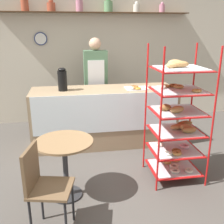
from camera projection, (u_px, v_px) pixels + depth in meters
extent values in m
plane|color=#4C4742|center=(117.00, 181.00, 3.43)|extent=(14.00, 14.00, 0.00)
cube|color=beige|center=(95.00, 56.00, 5.41)|extent=(10.00, 0.06, 2.70)
cube|color=#4C331E|center=(95.00, 12.00, 5.01)|extent=(3.73, 0.24, 0.02)
cylinder|color=#B24C33|center=(25.00, 5.00, 4.78)|extent=(0.14, 0.14, 0.21)
cylinder|color=#B24C33|center=(51.00, 7.00, 4.86)|extent=(0.15, 0.15, 0.15)
sphere|color=#B24C33|center=(51.00, 1.00, 4.83)|extent=(0.08, 0.08, 0.08)
cylinder|color=#CC7F99|center=(79.00, 6.00, 4.93)|extent=(0.14, 0.14, 0.20)
cylinder|color=#669966|center=(108.00, 7.00, 5.02)|extent=(0.17, 0.17, 0.20)
cylinder|color=silver|center=(136.00, 8.00, 5.12)|extent=(0.12, 0.12, 0.14)
sphere|color=silver|center=(137.00, 3.00, 5.09)|extent=(0.07, 0.07, 0.07)
cylinder|color=#CC7F99|center=(162.00, 9.00, 5.20)|extent=(0.11, 0.11, 0.15)
sphere|color=#CC7F99|center=(162.00, 4.00, 5.17)|extent=(0.06, 0.06, 0.06)
cylinder|color=navy|center=(41.00, 39.00, 5.09)|extent=(0.25, 0.03, 0.25)
cylinder|color=white|center=(41.00, 39.00, 5.08)|extent=(0.21, 0.00, 0.21)
cube|color=#937A5B|center=(104.00, 117.00, 4.43)|extent=(2.37, 0.71, 0.96)
cube|color=silver|center=(107.00, 113.00, 4.04)|extent=(2.28, 0.01, 0.61)
cylinder|color=#B71414|center=(160.00, 125.00, 2.97)|extent=(0.02, 0.02, 1.73)
cylinder|color=#B71414|center=(213.00, 122.00, 3.07)|extent=(0.02, 0.02, 1.73)
cylinder|color=#B71414|center=(146.00, 110.00, 3.51)|extent=(0.02, 0.02, 1.73)
cylinder|color=#B71414|center=(191.00, 107.00, 3.62)|extent=(0.02, 0.02, 1.73)
cube|color=#B71414|center=(173.00, 168.00, 3.52)|extent=(0.62, 0.56, 0.01)
cube|color=silver|center=(173.00, 167.00, 3.52)|extent=(0.55, 0.49, 0.01)
torus|color=tan|center=(167.00, 162.00, 3.61)|extent=(0.11, 0.11, 0.04)
torus|color=tan|center=(176.00, 159.00, 3.67)|extent=(0.12, 0.12, 0.03)
torus|color=silver|center=(189.00, 170.00, 3.39)|extent=(0.11, 0.11, 0.03)
torus|color=silver|center=(175.00, 171.00, 3.39)|extent=(0.12, 0.12, 0.03)
torus|color=silver|center=(174.00, 166.00, 3.49)|extent=(0.13, 0.13, 0.04)
cube|color=#B71414|center=(174.00, 150.00, 3.44)|extent=(0.62, 0.56, 0.01)
cube|color=silver|center=(174.00, 149.00, 3.44)|extent=(0.55, 0.49, 0.01)
torus|color=tan|center=(177.00, 153.00, 3.27)|extent=(0.12, 0.12, 0.04)
torus|color=#EAB2C1|center=(184.00, 146.00, 3.47)|extent=(0.13, 0.13, 0.04)
torus|color=silver|center=(159.00, 144.00, 3.52)|extent=(0.12, 0.12, 0.04)
torus|color=brown|center=(176.00, 151.00, 3.34)|extent=(0.12, 0.12, 0.03)
torus|color=silver|center=(168.00, 153.00, 3.28)|extent=(0.12, 0.12, 0.03)
cube|color=#B71414|center=(176.00, 131.00, 3.36)|extent=(0.62, 0.56, 0.01)
cube|color=silver|center=(176.00, 130.00, 3.36)|extent=(0.55, 0.49, 0.01)
ellipsoid|color=tan|center=(186.00, 127.00, 3.32)|extent=(0.16, 0.09, 0.09)
ellipsoid|color=#B27F47|center=(189.00, 130.00, 3.25)|extent=(0.19, 0.09, 0.08)
ellipsoid|color=tan|center=(177.00, 127.00, 3.36)|extent=(0.20, 0.10, 0.07)
ellipsoid|color=tan|center=(186.00, 123.00, 3.51)|extent=(0.18, 0.08, 0.06)
ellipsoid|color=olive|center=(184.00, 124.00, 3.47)|extent=(0.23, 0.12, 0.07)
cube|color=#B71414|center=(177.00, 111.00, 3.28)|extent=(0.62, 0.56, 0.01)
cube|color=silver|center=(177.00, 111.00, 3.27)|extent=(0.55, 0.49, 0.01)
ellipsoid|color=tan|center=(177.00, 109.00, 3.16)|extent=(0.21, 0.13, 0.08)
ellipsoid|color=olive|center=(165.00, 107.00, 3.24)|extent=(0.16, 0.11, 0.08)
cube|color=#B71414|center=(179.00, 91.00, 3.20)|extent=(0.62, 0.56, 0.01)
cube|color=silver|center=(179.00, 90.00, 3.19)|extent=(0.55, 0.49, 0.01)
torus|color=tan|center=(197.00, 91.00, 3.06)|extent=(0.12, 0.12, 0.03)
torus|color=tan|center=(179.00, 86.00, 3.26)|extent=(0.13, 0.13, 0.04)
torus|color=silver|center=(161.00, 87.00, 3.23)|extent=(0.12, 0.12, 0.03)
torus|color=tan|center=(166.00, 86.00, 3.31)|extent=(0.10, 0.10, 0.03)
torus|color=brown|center=(174.00, 85.00, 3.33)|extent=(0.12, 0.12, 0.03)
cube|color=#B71414|center=(181.00, 69.00, 3.11)|extent=(0.62, 0.56, 0.01)
cube|color=silver|center=(181.00, 68.00, 3.11)|extent=(0.55, 0.49, 0.01)
ellipsoid|color=tan|center=(175.00, 63.00, 3.23)|extent=(0.19, 0.10, 0.08)
ellipsoid|color=tan|center=(172.00, 65.00, 3.06)|extent=(0.17, 0.11, 0.06)
ellipsoid|color=#B27F47|center=(174.00, 65.00, 3.08)|extent=(0.20, 0.08, 0.07)
ellipsoid|color=#B27F47|center=(180.00, 64.00, 3.11)|extent=(0.22, 0.11, 0.08)
cube|color=#282833|center=(96.00, 108.00, 5.01)|extent=(0.25, 0.19, 0.91)
cube|color=#4C7051|center=(95.00, 68.00, 4.77)|extent=(0.42, 0.22, 0.62)
cube|color=silver|center=(96.00, 75.00, 4.70)|extent=(0.30, 0.01, 0.52)
sphere|color=tan|center=(95.00, 44.00, 4.64)|extent=(0.22, 0.22, 0.22)
cylinder|color=#262628|center=(67.00, 194.00, 3.14)|extent=(0.36, 0.36, 0.02)
cylinder|color=#333338|center=(66.00, 169.00, 3.04)|extent=(0.06, 0.06, 0.67)
cylinder|color=olive|center=(64.00, 142.00, 2.93)|extent=(0.66, 0.66, 0.02)
cylinder|color=black|center=(66.00, 223.00, 2.36)|extent=(0.02, 0.02, 0.47)
cylinder|color=black|center=(73.00, 201.00, 2.67)|extent=(0.02, 0.02, 0.47)
cylinder|color=black|center=(31.00, 222.00, 2.38)|extent=(0.02, 0.02, 0.47)
cylinder|color=black|center=(42.00, 200.00, 2.68)|extent=(0.02, 0.02, 0.47)
cube|color=brown|center=(51.00, 188.00, 2.45)|extent=(0.45, 0.45, 0.03)
cube|color=brown|center=(31.00, 168.00, 2.39)|extent=(0.11, 0.36, 0.40)
cylinder|color=black|center=(62.00, 81.00, 4.12)|extent=(0.14, 0.14, 0.31)
ellipsoid|color=black|center=(62.00, 70.00, 4.06)|extent=(0.12, 0.12, 0.06)
cube|color=silver|center=(138.00, 88.00, 4.29)|extent=(0.43, 0.31, 0.01)
torus|color=brown|center=(135.00, 88.00, 4.21)|extent=(0.11, 0.11, 0.04)
torus|color=gold|center=(137.00, 88.00, 4.20)|extent=(0.11, 0.11, 0.03)
torus|color=brown|center=(135.00, 87.00, 4.30)|extent=(0.12, 0.12, 0.04)
torus|color=silver|center=(131.00, 88.00, 4.21)|extent=(0.11, 0.11, 0.04)
torus|color=silver|center=(148.00, 88.00, 4.23)|extent=(0.13, 0.13, 0.03)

